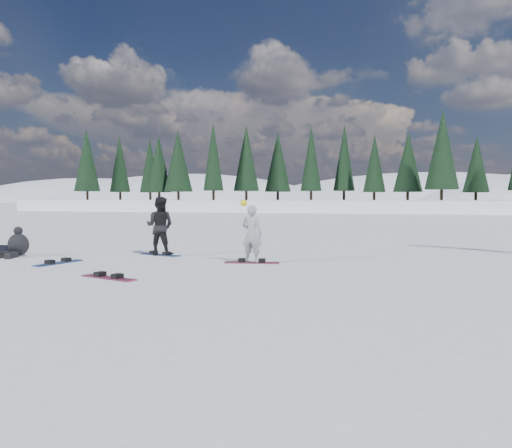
{
  "coord_description": "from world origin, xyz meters",
  "views": [
    {
      "loc": [
        5.83,
        -11.4,
        1.8
      ],
      "look_at": [
        2.41,
        1.46,
        1.1
      ],
      "focal_mm": 35.0,
      "sensor_mm": 36.0,
      "label": 1
    }
  ],
  "objects_px": {
    "snowboard_loose_b": "(109,278)",
    "snowboarder_woman": "(252,234)",
    "snowboarder_man": "(160,226)",
    "gear_bag": "(4,250)",
    "snowboard_loose_a": "(58,263)",
    "seated_rider": "(17,245)"
  },
  "relations": [
    {
      "from": "gear_bag",
      "to": "snowboard_loose_b",
      "type": "bearing_deg",
      "value": -29.97
    },
    {
      "from": "snowboarder_man",
      "to": "gear_bag",
      "type": "height_order",
      "value": "snowboarder_man"
    },
    {
      "from": "snowboard_loose_a",
      "to": "snowboarder_man",
      "type": "bearing_deg",
      "value": -24.13
    },
    {
      "from": "snowboarder_woman",
      "to": "seated_rider",
      "type": "height_order",
      "value": "snowboarder_woman"
    },
    {
      "from": "snowboarder_man",
      "to": "gear_bag",
      "type": "distance_m",
      "value": 5.01
    },
    {
      "from": "snowboarder_woman",
      "to": "snowboard_loose_a",
      "type": "height_order",
      "value": "snowboarder_woman"
    },
    {
      "from": "snowboard_loose_a",
      "to": "snowboard_loose_b",
      "type": "bearing_deg",
      "value": -113.31
    },
    {
      "from": "snowboarder_man",
      "to": "gear_bag",
      "type": "relative_size",
      "value": 4.08
    },
    {
      "from": "snowboard_loose_a",
      "to": "snowboarder_woman",
      "type": "bearing_deg",
      "value": -62.48
    },
    {
      "from": "snowboarder_man",
      "to": "gear_bag",
      "type": "xyz_separation_m",
      "value": [
        -4.81,
        -1.14,
        -0.77
      ]
    },
    {
      "from": "snowboarder_man",
      "to": "seated_rider",
      "type": "distance_m",
      "value": 4.38
    },
    {
      "from": "seated_rider",
      "to": "snowboard_loose_b",
      "type": "height_order",
      "value": "seated_rider"
    },
    {
      "from": "snowboard_loose_b",
      "to": "snowboarder_man",
      "type": "bearing_deg",
      "value": 118.73
    },
    {
      "from": "snowboarder_woman",
      "to": "gear_bag",
      "type": "relative_size",
      "value": 3.88
    },
    {
      "from": "snowboarder_man",
      "to": "seated_rider",
      "type": "height_order",
      "value": "snowboarder_man"
    },
    {
      "from": "snowboard_loose_b",
      "to": "snowboarder_woman",
      "type": "bearing_deg",
      "value": 71.82
    },
    {
      "from": "snowboarder_man",
      "to": "seated_rider",
      "type": "xyz_separation_m",
      "value": [
        -4.11,
        -1.4,
        -0.57
      ]
    },
    {
      "from": "snowboarder_man",
      "to": "snowboard_loose_a",
      "type": "distance_m",
      "value": 3.25
    },
    {
      "from": "snowboard_loose_a",
      "to": "gear_bag",
      "type": "bearing_deg",
      "value": 76.93
    },
    {
      "from": "seated_rider",
      "to": "gear_bag",
      "type": "height_order",
      "value": "seated_rider"
    },
    {
      "from": "snowboard_loose_a",
      "to": "snowboard_loose_b",
      "type": "distance_m",
      "value": 3.32
    },
    {
      "from": "snowboarder_woman",
      "to": "gear_bag",
      "type": "height_order",
      "value": "snowboarder_woman"
    }
  ]
}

